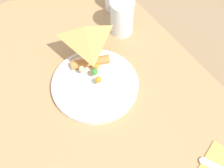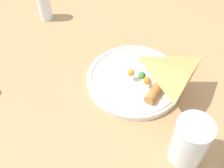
{
  "view_description": "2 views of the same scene",
  "coord_description": "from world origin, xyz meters",
  "px_view_note": "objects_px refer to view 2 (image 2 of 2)",
  "views": [
    {
      "loc": [
        -0.35,
        0.15,
        1.51
      ],
      "look_at": [
        0.06,
        -0.14,
        0.74
      ],
      "focal_mm": 55.0,
      "sensor_mm": 36.0,
      "label": 1
    },
    {
      "loc": [
        0.13,
        -0.58,
        1.25
      ],
      "look_at": [
        0.05,
        -0.16,
        0.75
      ],
      "focal_mm": 45.0,
      "sensor_mm": 36.0,
      "label": 2
    }
  ],
  "objects_px": {
    "dining_table": "(105,73)",
    "milk_glass": "(189,143)",
    "plate_pizza": "(135,79)",
    "pepper_shaker": "(44,3)"
  },
  "relations": [
    {
      "from": "plate_pizza",
      "to": "milk_glass",
      "type": "xyz_separation_m",
      "value": [
        0.13,
        -0.18,
        0.04
      ]
    },
    {
      "from": "plate_pizza",
      "to": "pepper_shaker",
      "type": "height_order",
      "value": "pepper_shaker"
    },
    {
      "from": "plate_pizza",
      "to": "milk_glass",
      "type": "distance_m",
      "value": 0.23
    },
    {
      "from": "milk_glass",
      "to": "pepper_shaker",
      "type": "distance_m",
      "value": 0.59
    },
    {
      "from": "dining_table",
      "to": "milk_glass",
      "type": "distance_m",
      "value": 0.4
    },
    {
      "from": "dining_table",
      "to": "pepper_shaker",
      "type": "relative_size",
      "value": 9.89
    },
    {
      "from": "plate_pizza",
      "to": "pepper_shaker",
      "type": "xyz_separation_m",
      "value": [
        -0.31,
        0.22,
        0.04
      ]
    },
    {
      "from": "pepper_shaker",
      "to": "dining_table",
      "type": "bearing_deg",
      "value": -27.51
    },
    {
      "from": "plate_pizza",
      "to": "dining_table",
      "type": "bearing_deg",
      "value": 133.4
    },
    {
      "from": "dining_table",
      "to": "milk_glass",
      "type": "relative_size",
      "value": 9.37
    }
  ]
}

